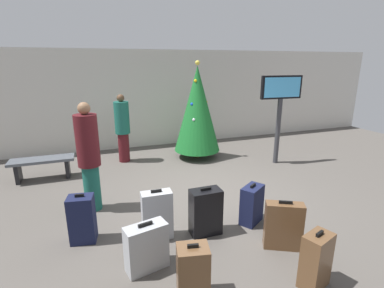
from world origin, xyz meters
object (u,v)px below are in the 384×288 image
Objects in this scene: waiting_bench at (43,164)px; traveller_1 at (89,155)px; suitcase_7 at (252,205)px; flight_info_kiosk at (280,101)px; traveller_0 at (122,127)px; holiday_tree at (197,109)px; suitcase_5 at (82,219)px; suitcase_6 at (157,215)px; suitcase_4 at (283,226)px; suitcase_8 at (193,272)px; suitcase_0 at (206,212)px; suitcase_2 at (146,247)px; suitcase_3 at (316,261)px.

waiting_bench is 0.69× the size of traveller_1.
suitcase_7 is (3.40, -3.11, -0.04)m from waiting_bench.
traveller_0 is (-3.67, 1.44, -0.67)m from flight_info_kiosk.
holiday_tree is 1.16× the size of flight_info_kiosk.
traveller_1 reaches higher than traveller_0.
holiday_tree is at bearing 46.09° from suitcase_5.
suitcase_5 is 0.96× the size of suitcase_6.
suitcase_4 is 1.09× the size of suitcase_8.
suitcase_7 is at bearing -95.80° from holiday_tree.
flight_info_kiosk reaches higher than traveller_1.
suitcase_0 is at bearing -177.50° from suitcase_7.
flight_info_kiosk reaches higher than suitcase_5.
suitcase_4 is at bearing -39.88° from traveller_1.
suitcase_2 is at bearing -164.19° from suitcase_7.
suitcase_0 is at bearing -10.30° from suitcase_6.
traveller_1 is 2.57× the size of suitcase_5.
suitcase_6 is at bearing -58.20° from waiting_bench.
holiday_tree is 3.75m from suitcase_0.
suitcase_0 is 0.82m from suitcase_7.
suitcase_8 is at bearing -88.17° from traveller_0.
flight_info_kiosk is 1.16× the size of traveller_1.
suitcase_2 is (-3.90, -2.80, -1.28)m from flight_info_kiosk.
suitcase_4 reaches higher than suitcase_7.
suitcase_8 is (-3.51, -3.41, -1.28)m from flight_info_kiosk.
suitcase_3 is at bearing -91.50° from suitcase_7.
traveller_0 is 2.70× the size of suitcase_2.
suitcase_4 is at bearing -38.18° from suitcase_0.
traveller_0 is 2.65× the size of suitcase_8.
flight_info_kiosk is at bearing -8.47° from waiting_bench.
suitcase_8 is (-1.41, -1.12, -0.00)m from suitcase_7.
suitcase_5 is 1.12× the size of suitcase_7.
flight_info_kiosk is (1.76, -1.10, 0.26)m from holiday_tree.
flight_info_kiosk reaches higher than suitcase_7.
holiday_tree reaches higher than traveller_1.
suitcase_7 is (-0.34, -3.39, -1.01)m from holiday_tree.
traveller_0 is 2.44× the size of suitcase_4.
suitcase_4 reaches higher than suitcase_3.
flight_info_kiosk reaches higher than suitcase_4.
suitcase_6 is (-0.71, 0.13, 0.01)m from suitcase_0.
holiday_tree is at bearing 71.28° from suitcase_0.
suitcase_6 reaches higher than suitcase_5.
suitcase_8 is at bearing -111.27° from holiday_tree.
suitcase_5 is (-4.66, -1.91, -1.24)m from flight_info_kiosk.
flight_info_kiosk reaches higher than waiting_bench.
suitcase_5 reaches higher than suitcase_3.
suitcase_5 is (0.84, -2.73, -0.00)m from waiting_bench.
traveller_1 is 2.86× the size of suitcase_7.
traveller_1 reaches higher than suitcase_2.
suitcase_3 is 1.07× the size of suitcase_8.
traveller_0 reaches higher than waiting_bench.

